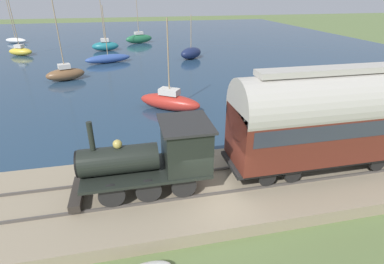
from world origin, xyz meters
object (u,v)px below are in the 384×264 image
at_px(sailboat_white, 16,40).
at_px(sailboat_yellow, 20,51).
at_px(passenger_coach, 334,116).
at_px(sailboat_teal, 105,46).
at_px(sailboat_brown, 65,73).
at_px(steam_locomotive, 158,154).
at_px(rowboat_off_pier, 276,91).
at_px(sailboat_blue, 108,58).
at_px(sailboat_green, 139,38).
at_px(sailboat_red, 170,101).
at_px(sailboat_navy, 191,53).

relative_size(sailboat_white, sailboat_yellow, 0.72).
xyz_separation_m(sailboat_white, sailboat_yellow, (-11.97, -3.96, 0.16)).
distance_m(passenger_coach, sailboat_yellow, 42.71).
height_order(sailboat_teal, sailboat_brown, sailboat_brown).
xyz_separation_m(passenger_coach, sailboat_brown, (21.12, 14.81, -2.56)).
bearing_deg(sailboat_white, steam_locomotive, -134.79).
xyz_separation_m(sailboat_brown, rowboat_off_pier, (-8.54, -18.73, -0.46)).
height_order(sailboat_white, sailboat_teal, sailboat_teal).
relative_size(passenger_coach, sailboat_teal, 1.25).
bearing_deg(sailboat_blue, sailboat_green, -34.48).
relative_size(sailboat_teal, sailboat_brown, 0.86).
xyz_separation_m(sailboat_white, rowboat_off_pier, (-35.31, -30.85, -0.25)).
distance_m(sailboat_blue, sailboat_yellow, 14.14).
bearing_deg(sailboat_teal, sailboat_brown, 164.66).
bearing_deg(sailboat_blue, sailboat_red, 179.22).
relative_size(sailboat_white, sailboat_brown, 0.77).
xyz_separation_m(sailboat_yellow, sailboat_teal, (1.29, -11.40, 0.09)).
bearing_deg(rowboat_off_pier, sailboat_blue, 50.71).
distance_m(passenger_coach, sailboat_red, 12.44).
xyz_separation_m(sailboat_white, sailboat_blue, (-19.35, -16.03, 0.06)).
height_order(sailboat_green, sailboat_brown, sailboat_green).
xyz_separation_m(sailboat_white, sailboat_green, (-4.65, -20.72, 0.33)).
bearing_deg(sailboat_navy, sailboat_red, 128.55).
height_order(sailboat_blue, sailboat_yellow, sailboat_yellow).
bearing_deg(steam_locomotive, sailboat_blue, 6.21).
bearing_deg(sailboat_green, sailboat_yellow, 95.04).
bearing_deg(sailboat_white, sailboat_teal, -101.40).
xyz_separation_m(sailboat_yellow, sailboat_navy, (-7.23, -22.72, 0.10)).
relative_size(sailboat_white, sailboat_navy, 1.24).
bearing_deg(sailboat_brown, rowboat_off_pier, -133.52).
xyz_separation_m(sailboat_teal, rowboat_off_pier, (-24.62, -15.49, -0.50)).
height_order(passenger_coach, sailboat_red, sailboat_red).
xyz_separation_m(steam_locomotive, passenger_coach, (0.00, -7.79, 0.96)).
bearing_deg(sailboat_navy, rowboat_off_pier, 160.17).
distance_m(steam_locomotive, sailboat_white, 51.60).
height_order(sailboat_teal, rowboat_off_pier, sailboat_teal).
bearing_deg(sailboat_teal, sailboat_navy, -130.91).
xyz_separation_m(sailboat_red, sailboat_teal, (26.50, 5.78, 0.06)).
xyz_separation_m(steam_locomotive, sailboat_navy, (28.69, -7.55, -1.55)).
distance_m(steam_locomotive, sailboat_navy, 29.70).
height_order(sailboat_blue, sailboat_green, sailboat_green).
bearing_deg(sailboat_brown, sailboat_blue, -46.77).
bearing_deg(sailboat_blue, steam_locomotive, 169.44).
relative_size(sailboat_brown, rowboat_off_pier, 3.83).
relative_size(sailboat_yellow, sailboat_teal, 1.24).
height_order(passenger_coach, sailboat_white, sailboat_white).
xyz_separation_m(sailboat_navy, sailboat_brown, (-7.57, 14.56, -0.05)).
bearing_deg(sailboat_navy, steam_locomotive, 130.93).
bearing_deg(sailboat_blue, rowboat_off_pier, -153.89).
bearing_deg(sailboat_red, sailboat_green, 35.53).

